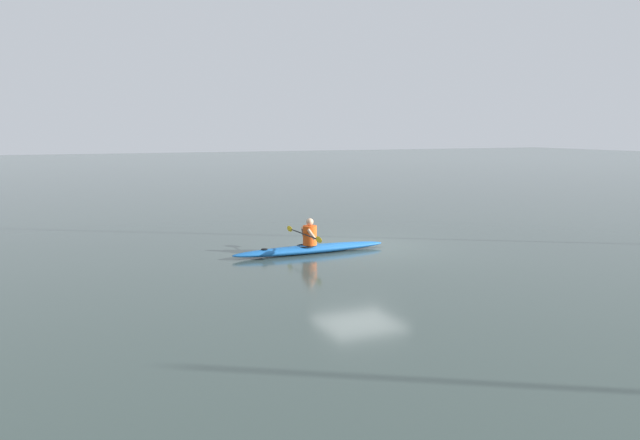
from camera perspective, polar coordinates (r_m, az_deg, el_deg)
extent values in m
plane|color=#384742|center=(19.22, 3.63, -2.34)|extent=(160.00, 160.00, 0.00)
ellipsoid|color=#1959A5|center=(17.98, -0.85, -2.67)|extent=(4.73, 0.69, 0.25)
torus|color=black|center=(17.89, -1.35, -2.39)|extent=(0.52, 0.52, 0.04)
cylinder|color=black|center=(17.43, -5.10, -2.67)|extent=(0.18, 0.18, 0.02)
cylinder|color=#E04C14|center=(17.90, -0.94, -1.41)|extent=(0.40, 0.40, 0.56)
sphere|color=tan|center=(17.84, -0.94, -0.17)|extent=(0.21, 0.21, 0.21)
cylinder|color=black|center=(17.81, -1.52, -1.28)|extent=(0.09, 2.05, 0.03)
ellipsoid|color=gold|center=(16.89, -0.12, -1.80)|extent=(0.05, 0.40, 0.17)
ellipsoid|color=gold|center=(18.74, -2.79, -0.80)|extent=(0.05, 0.40, 0.17)
cylinder|color=tan|center=(17.58, -0.77, -1.32)|extent=(0.22, 0.27, 0.34)
cylinder|color=tan|center=(18.12, -1.56, -1.04)|extent=(0.22, 0.27, 0.34)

